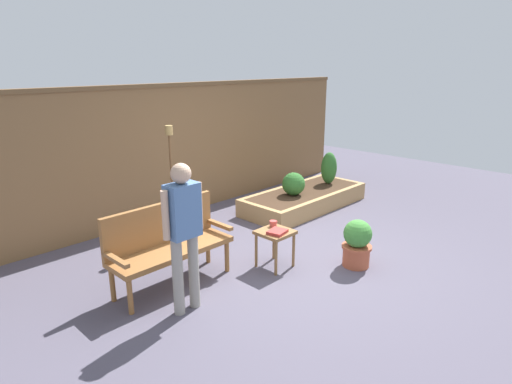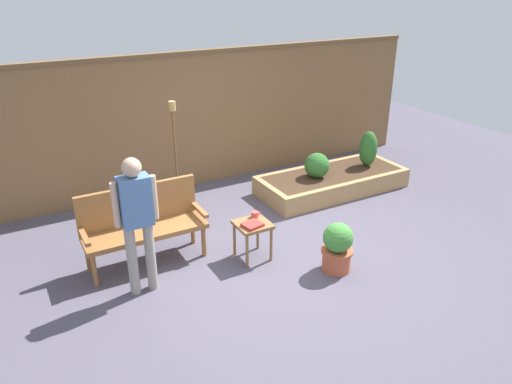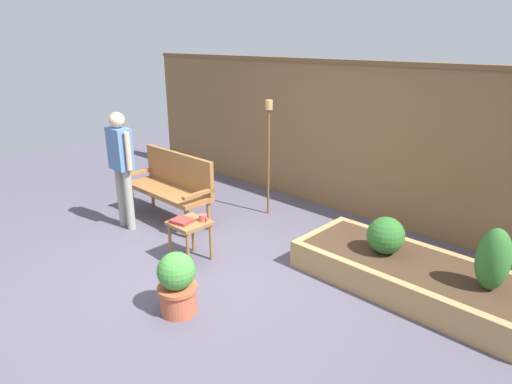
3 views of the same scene
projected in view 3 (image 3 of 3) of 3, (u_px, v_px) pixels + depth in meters
ground_plane at (204, 270)px, 4.84m from camera, size 14.00×14.00×0.00m
fence_back at (342, 137)px, 6.24m from camera, size 8.40×0.14×2.16m
garden_bench at (172, 182)px, 6.07m from camera, size 1.44×0.48×0.94m
side_table at (190, 228)px, 4.94m from camera, size 0.40×0.40×0.48m
cup_on_table at (203, 218)px, 4.91m from camera, size 0.12×0.09×0.08m
book_on_table at (182, 221)px, 4.88m from camera, size 0.25×0.23×0.04m
potted_boxwood at (177, 283)px, 4.00m from camera, size 0.37×0.37×0.61m
raised_planter_bed at (412, 275)px, 4.44m from camera, size 2.40×1.00×0.30m
shrub_near_bench at (386, 235)px, 4.53m from camera, size 0.39×0.39×0.39m
shrub_far_corner at (493, 259)px, 3.83m from camera, size 0.29×0.29×0.59m
tiki_torch at (269, 137)px, 6.04m from camera, size 0.10×0.10×1.65m
person_by_bench at (121, 161)px, 5.65m from camera, size 0.47×0.20×1.56m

